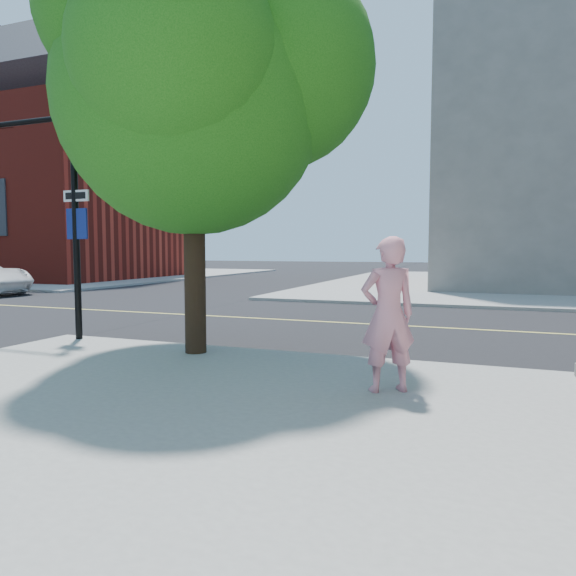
% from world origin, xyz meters
% --- Properties ---
extents(ground, '(140.00, 140.00, 0.00)m').
position_xyz_m(ground, '(0.00, 0.00, 0.00)').
color(ground, black).
rests_on(ground, ground).
extents(road_ew, '(140.00, 9.00, 0.01)m').
position_xyz_m(road_ew, '(0.00, 4.50, 0.01)').
color(road_ew, black).
rests_on(road_ew, ground).
extents(sidewalk_nw, '(26.00, 25.00, 0.12)m').
position_xyz_m(sidewalk_nw, '(-23.00, 21.50, 0.06)').
color(sidewalk_nw, gray).
rests_on(sidewalk_nw, ground).
extents(church, '(15.20, 12.00, 14.40)m').
position_xyz_m(church, '(-20.00, 18.00, 7.18)').
color(church, maroon).
rests_on(church, sidewalk_nw).
extents(man_on_phone, '(0.85, 0.77, 1.95)m').
position_xyz_m(man_on_phone, '(6.04, -1.97, 1.09)').
color(man_on_phone, pink).
rests_on(man_on_phone, sidewalk_se).
extents(street_tree, '(5.59, 5.08, 7.41)m').
position_xyz_m(street_tree, '(2.63, -0.66, 4.91)').
color(street_tree, black).
rests_on(street_tree, sidewalk_se).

